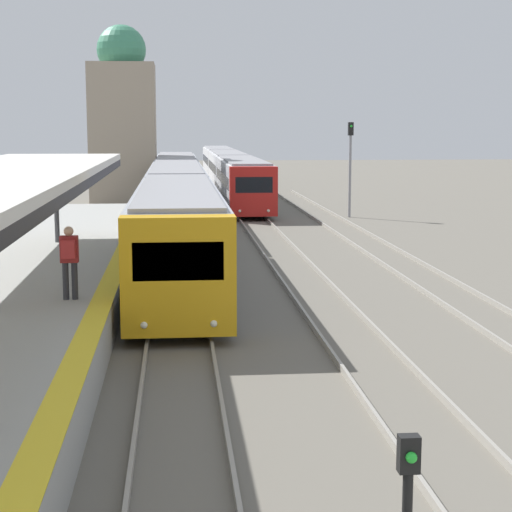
{
  "coord_description": "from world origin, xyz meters",
  "views": [
    {
      "loc": [
        -0.02,
        -3.68,
        4.87
      ],
      "look_at": [
        1.98,
        17.68,
        1.61
      ],
      "focal_mm": 60.0,
      "sensor_mm": 36.0,
      "label": 1
    }
  ],
  "objects_px": {
    "train_near": "(177,194)",
    "train_far": "(228,169)",
    "signal_mast_far": "(350,158)",
    "person_on_platform": "(69,257)"
  },
  "relations": [
    {
      "from": "train_far",
      "to": "train_near",
      "type": "bearing_deg",
      "value": -99.05
    },
    {
      "from": "train_far",
      "to": "signal_mast_far",
      "type": "relative_size",
      "value": 8.51
    },
    {
      "from": "train_near",
      "to": "train_far",
      "type": "height_order",
      "value": "train_near"
    },
    {
      "from": "train_near",
      "to": "train_far",
      "type": "distance_m",
      "value": 25.12
    },
    {
      "from": "person_on_platform",
      "to": "train_far",
      "type": "xyz_separation_m",
      "value": [
        6.39,
        45.96,
        -0.34
      ]
    },
    {
      "from": "train_near",
      "to": "train_far",
      "type": "bearing_deg",
      "value": 80.95
    },
    {
      "from": "train_near",
      "to": "train_far",
      "type": "xyz_separation_m",
      "value": [
        3.95,
        24.81,
        -0.05
      ]
    },
    {
      "from": "person_on_platform",
      "to": "signal_mast_far",
      "type": "bearing_deg",
      "value": 65.8
    },
    {
      "from": "train_far",
      "to": "person_on_platform",
      "type": "bearing_deg",
      "value": -97.91
    },
    {
      "from": "train_near",
      "to": "train_far",
      "type": "relative_size",
      "value": 1.02
    }
  ]
}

